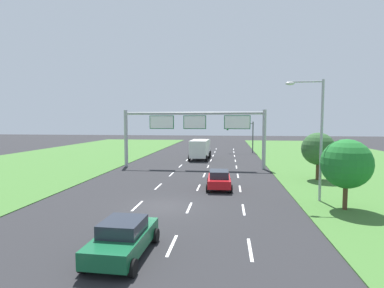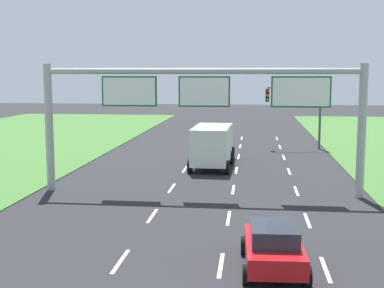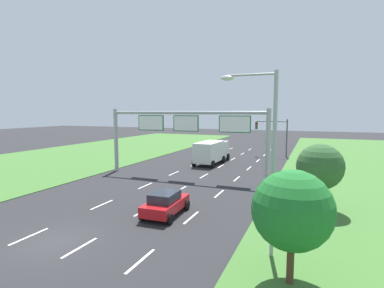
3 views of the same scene
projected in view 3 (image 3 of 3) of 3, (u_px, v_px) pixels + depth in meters
name	position (u px, v px, depth m)	size (l,w,h in m)	color
ground_plane	(53.00, 242.00, 15.48)	(200.00, 200.00, 0.00)	#262628
lane_dashes_inner_left	(145.00, 186.00, 27.18)	(0.14, 62.40, 0.01)	white
lane_dashes_inner_right	(180.00, 190.00, 25.86)	(0.14, 62.40, 0.01)	white
lane_dashes_slip	(219.00, 194.00, 24.54)	(0.14, 62.40, 0.01)	white
car_near_red	(165.00, 203.00, 19.43)	(2.23, 4.02, 1.55)	red
box_truck	(212.00, 151.00, 38.82)	(2.85, 7.58, 2.89)	silver
sign_gantry	(186.00, 129.00, 30.34)	(17.24, 0.44, 7.00)	#9EA0A5
traffic_light_mast	(274.00, 131.00, 44.82)	(4.76, 0.49, 5.60)	#47494F
street_lamp	(266.00, 148.00, 13.47)	(2.61, 0.32, 8.50)	#9EA0A5
roadside_tree_near	(292.00, 210.00, 11.38)	(3.10, 3.10, 4.53)	#513823
roadside_tree_mid	(320.00, 167.00, 20.06)	(3.08, 3.08, 4.58)	#513823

